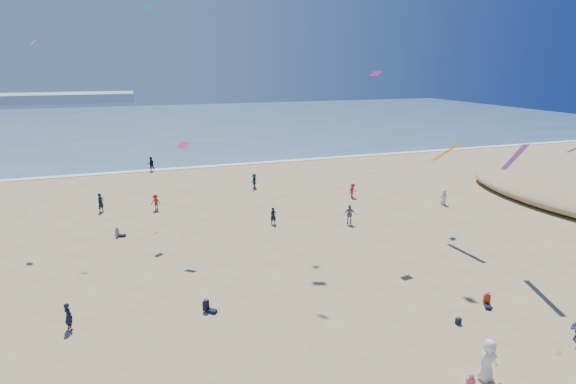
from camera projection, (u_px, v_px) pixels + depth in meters
name	position (u px, v px, depth m)	size (l,w,h in m)	color
ocean	(159.00, 123.00, 103.98)	(220.00, 100.00, 0.06)	#476B84
surf_line	(182.00, 168.00, 58.41)	(220.00, 1.20, 0.08)	white
standing_flyers	(297.00, 228.00, 34.66)	(32.15, 51.85, 1.91)	#2C507B
seated_group	(327.00, 314.00, 23.46)	(20.79, 28.40, 0.84)	silver
navy_bag	(458.00, 321.00, 23.23)	(0.28, 0.18, 0.34)	black
kites_aloft	(379.00, 37.00, 28.73)	(40.40, 37.50, 28.06)	#F5F913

